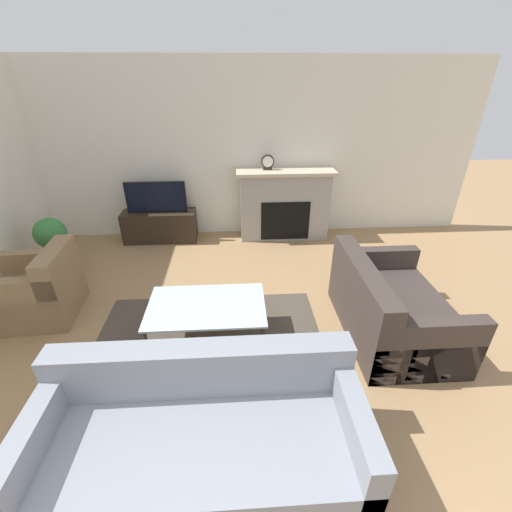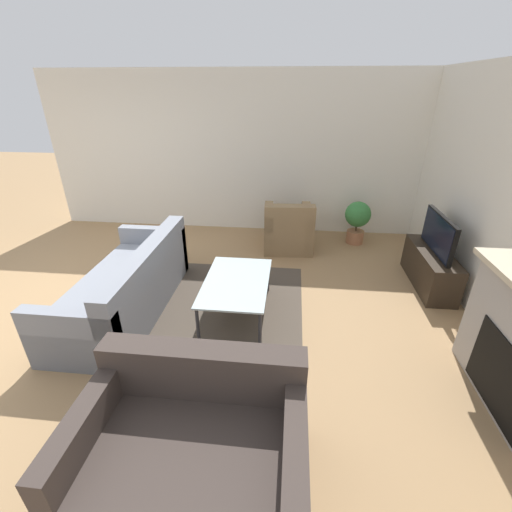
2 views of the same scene
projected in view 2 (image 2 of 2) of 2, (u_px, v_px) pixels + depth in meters
ground_plane at (57, 301)px, 4.31m from camera, size 20.00×20.00×0.00m
wall_left at (272, 155)px, 5.91m from camera, size 0.06×8.03×2.70m
area_rug at (221, 312)px, 4.10m from camera, size 2.36×1.93×0.00m
tv_stand at (430, 268)px, 4.55m from camera, size 1.16×0.38×0.50m
tv at (439, 234)px, 4.33m from camera, size 0.93×0.06×0.49m
couch_sectional at (128, 288)px, 4.03m from camera, size 2.14×0.91×0.82m
couch_loveseat at (194, 446)px, 2.26m from camera, size 0.99×1.45×0.82m
armchair_by_window at (288, 231)px, 5.60m from camera, size 0.90×0.83×0.82m
coffee_table at (236, 284)px, 3.90m from camera, size 1.16×0.73×0.44m
potted_plant at (357, 219)px, 5.73m from camera, size 0.42×0.42×0.72m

